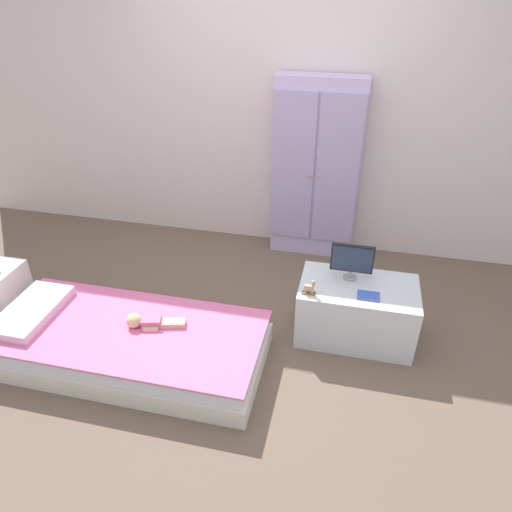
{
  "coord_description": "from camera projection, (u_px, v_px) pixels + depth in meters",
  "views": [
    {
      "loc": [
        0.69,
        -2.42,
        2.3
      ],
      "look_at": [
        0.07,
        0.31,
        0.56
      ],
      "focal_mm": 32.48,
      "sensor_mm": 36.0,
      "label": 1
    }
  ],
  "objects": [
    {
      "name": "doll",
      "position": [
        145.0,
        322.0,
        3.09
      ],
      "size": [
        0.39,
        0.17,
        0.1
      ],
      "color": "#D6668E",
      "rests_on": "bed"
    },
    {
      "name": "bed",
      "position": [
        130.0,
        344.0,
        3.15
      ],
      "size": [
        1.83,
        0.82,
        0.26
      ],
      "color": "silver",
      "rests_on": "ground_plane"
    },
    {
      "name": "rocking_horse_toy",
      "position": [
        310.0,
        288.0,
        3.09
      ],
      "size": [
        0.09,
        0.04,
        0.11
      ],
      "color": "#8E6642",
      "rests_on": "tv_stand"
    },
    {
      "name": "ground_plane",
      "position": [
        238.0,
        343.0,
        3.36
      ],
      "size": [
        10.0,
        10.0,
        0.02
      ],
      "primitive_type": "cube",
      "color": "brown"
    },
    {
      "name": "nightstand",
      "position": [
        0.0,
        291.0,
        3.54
      ],
      "size": [
        0.34,
        0.34,
        0.41
      ],
      "primitive_type": "cube",
      "color": "silver",
      "rests_on": "ground_plane"
    },
    {
      "name": "back_wall",
      "position": [
        282.0,
        100.0,
        3.94
      ],
      "size": [
        6.4,
        0.05,
        2.7
      ],
      "primitive_type": "cube",
      "color": "silver",
      "rests_on": "ground_plane"
    },
    {
      "name": "tv_stand",
      "position": [
        356.0,
        311.0,
        3.31
      ],
      "size": [
        0.82,
        0.48,
        0.44
      ],
      "primitive_type": "cube",
      "color": "silver",
      "rests_on": "ground_plane"
    },
    {
      "name": "wardrobe",
      "position": [
        316.0,
        171.0,
        4.04
      ],
      "size": [
        0.75,
        0.25,
        1.59
      ],
      "color": "silver",
      "rests_on": "ground_plane"
    },
    {
      "name": "book_blue",
      "position": [
        368.0,
        296.0,
        3.09
      ],
      "size": [
        0.15,
        0.11,
        0.01
      ],
      "primitive_type": "cube",
      "color": "blue",
      "rests_on": "tv_stand"
    },
    {
      "name": "pillow",
      "position": [
        32.0,
        310.0,
        3.2
      ],
      "size": [
        0.32,
        0.59,
        0.06
      ],
      "primitive_type": "cube",
      "color": "silver",
      "rests_on": "bed"
    },
    {
      "name": "tv_monitor",
      "position": [
        352.0,
        260.0,
        3.19
      ],
      "size": [
        0.29,
        0.1,
        0.27
      ],
      "color": "#99999E",
      "rests_on": "tv_stand"
    }
  ]
}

